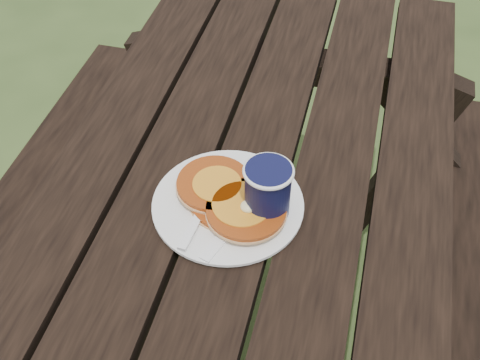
% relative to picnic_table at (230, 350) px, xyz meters
% --- Properties ---
extents(picnic_table, '(1.36, 1.80, 0.75)m').
position_rel_picnic_table_xyz_m(picnic_table, '(0.00, 0.00, 0.00)').
color(picnic_table, black).
rests_on(picnic_table, ground).
extents(plate, '(0.28, 0.28, 0.01)m').
position_rel_picnic_table_xyz_m(plate, '(-0.02, 0.08, 0.39)').
color(plate, white).
rests_on(plate, picnic_table).
extents(pancake_stack, '(0.21, 0.18, 0.04)m').
position_rel_picnic_table_xyz_m(pancake_stack, '(-0.01, 0.08, 0.41)').
color(pancake_stack, '#A34212').
rests_on(pancake_stack, plate).
extents(knife, '(0.08, 0.18, 0.00)m').
position_rel_picnic_table_xyz_m(knife, '(0.00, 0.03, 0.39)').
color(knife, white).
rests_on(knife, plate).
extents(fork, '(0.05, 0.16, 0.01)m').
position_rel_picnic_table_xyz_m(fork, '(-0.06, 0.01, 0.40)').
color(fork, white).
rests_on(fork, plate).
extents(coffee_cup, '(0.09, 0.09, 0.11)m').
position_rel_picnic_table_xyz_m(coffee_cup, '(0.05, 0.08, 0.45)').
color(coffee_cup, black).
rests_on(coffee_cup, picnic_table).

